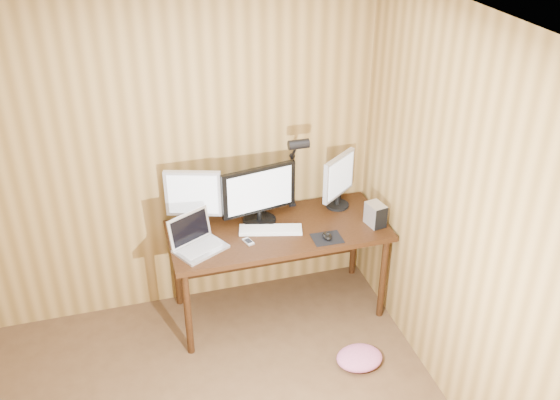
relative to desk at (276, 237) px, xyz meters
name	(u,v)px	position (x,y,z in m)	size (l,w,h in m)	color
room_shell	(177,354)	(-0.93, -1.70, 0.62)	(4.00, 4.00, 4.00)	#50361E
desk	(276,237)	(0.00, 0.00, 0.00)	(1.60, 0.70, 0.75)	black
monitor_center	(259,194)	(-0.11, 0.06, 0.36)	(0.57, 0.25, 0.45)	black
monitor_left	(194,198)	(-0.58, 0.12, 0.37)	(0.40, 0.19, 0.46)	black
monitor_right	(339,180)	(0.53, 0.12, 0.35)	(0.32, 0.26, 0.43)	black
laptop	(196,240)	(-0.62, -0.15, 0.18)	(0.42, 0.39, 0.24)	silver
keyboard	(271,230)	(-0.06, -0.09, 0.13)	(0.48, 0.25, 0.02)	white
mousepad	(327,238)	(0.30, -0.30, 0.12)	(0.21, 0.17, 0.00)	black
mouse	(327,236)	(0.30, -0.30, 0.14)	(0.07, 0.11, 0.04)	black
hard_drive	(376,215)	(0.71, -0.22, 0.21)	(0.13, 0.17, 0.17)	silver
phone	(248,242)	(-0.25, -0.19, 0.13)	(0.07, 0.11, 0.01)	silver
speaker	(338,192)	(0.57, 0.22, 0.19)	(0.06, 0.06, 0.13)	black
desk_lamp	(295,162)	(0.20, 0.15, 0.53)	(0.15, 0.22, 0.66)	black
fabric_pile	(359,358)	(0.38, -0.81, -0.58)	(0.33, 0.27, 0.11)	#C35E88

